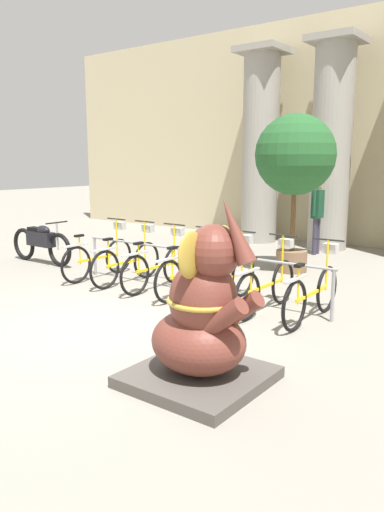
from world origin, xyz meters
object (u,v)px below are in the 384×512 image
Objects in this scene: elephant_statue at (203,322)px; motorcycle at (41,242)px; bicycle_1 at (128,261)px; bicycle_6 at (313,292)px; person_pedestrian at (317,209)px; bicycle_5 at (267,284)px; bicycle_0 at (100,256)px; bicycle_3 at (191,271)px; bicycle_2 at (158,266)px; bicycle_4 at (226,277)px; potted_tree at (295,159)px.

motorcycle is at bearing 156.53° from elephant_statue.
bicycle_6 is at bearing -0.42° from bicycle_1.
bicycle_1 is at bearing -108.23° from person_pedestrian.
bicycle_5 reaches higher than motorcycle.
bicycle_0 is 1.00× the size of bicycle_3.
person_pedestrian is at bearing 79.87° from bicycle_2.
bicycle_5 is (0.73, 0.01, 0.00)m from bicycle_4.
bicycle_1 is 1.00× the size of bicycle_5.
potted_tree reaches higher than motorcycle.
potted_tree is (-1.63, 5.34, 1.60)m from elephant_statue.
person_pedestrian is (-0.59, 4.85, 0.67)m from bicycle_4.
bicycle_3 is 1.00× the size of bicycle_5.
person_pedestrian reaches higher than motorcycle.
bicycle_4 is 4.93m from person_pedestrian.
potted_tree reaches higher than bicycle_4.
bicycle_4 is 4.97m from motorcycle.
elephant_statue is at bearing -74.90° from person_pedestrian.
bicycle_0 is 2.18m from bicycle_3.
elephant_statue reaches higher than bicycle_1.
person_pedestrian is 0.57× the size of potted_tree.
bicycle_1 is at bearing 179.58° from bicycle_6.
bicycle_1 and bicycle_2 have the same top height.
bicycle_4 is 0.90× the size of motorcycle.
elephant_statue reaches higher than bicycle_6.
potted_tree is at bearing 79.22° from bicycle_3.
motorcycle is (-4.24, 0.15, 0.05)m from bicycle_3.
bicycle_2 and bicycle_4 have the same top height.
bicycle_0 is 1.00× the size of bicycle_2.
bicycle_5 is at bearing 0.85° from bicycle_4.
bicycle_5 is at bearing -0.80° from bicycle_3.
bicycle_1 is at bearing 179.87° from bicycle_2.
bicycle_2 is at bearing 178.96° from bicycle_4.
motorcycle is at bearing 177.97° from bicycle_3.
potted_tree reaches higher than bicycle_3.
bicycle_6 is 3.69m from potted_tree.
bicycle_1 reaches higher than motorcycle.
bicycle_3 is at bearing -2.03° from motorcycle.
motorcycle is at bearing 177.48° from bicycle_2.
potted_tree is at bearing 28.32° from motorcycle.
bicycle_2 is at bearing 1.10° from bicycle_0.
bicycle_5 is 0.73m from bicycle_6.
bicycle_1 and bicycle_3 have the same top height.
person_pedestrian is at bearing 88.39° from bicycle_3.
elephant_statue reaches higher than bicycle_5.
bicycle_5 is 0.92× the size of elephant_statue.
potted_tree is at bearing 121.19° from bicycle_6.
bicycle_6 is (4.35, 0.00, 0.00)m from bicycle_0.
potted_tree is (-0.21, 2.75, 1.83)m from bicycle_4.
bicycle_5 is 2.70m from elephant_statue.
bicycle_5 is at bearing 179.28° from bicycle_6.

